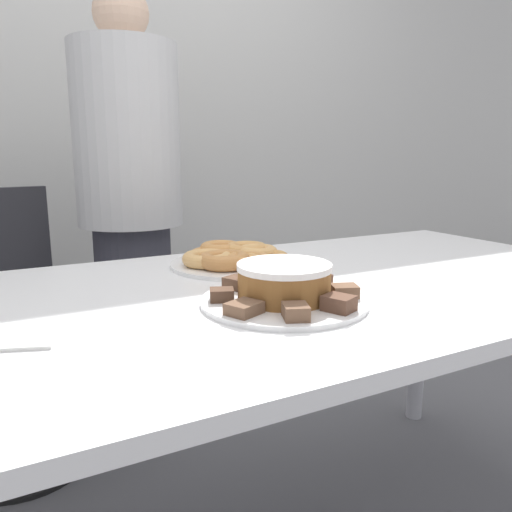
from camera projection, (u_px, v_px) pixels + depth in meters
wall_back at (104, 90)px, 2.30m from camera, size 8.00×0.05×2.60m
table at (267, 321)px, 1.09m from camera, size 1.88×0.89×0.73m
person_standing at (131, 211)px, 1.76m from camera, size 0.36×0.36×1.56m
office_chair_left at (8, 335)px, 1.63m from camera, size 0.52×0.52×0.90m
plate_cake at (284, 301)px, 0.96m from camera, size 0.32×0.32×0.01m
plate_donuts at (235, 264)px, 1.29m from camera, size 0.33×0.33×0.01m
frosted_cake at (284, 281)px, 0.95m from camera, size 0.18×0.18×0.07m
lamington_0 at (339, 303)px, 0.89m from camera, size 0.06×0.07×0.03m
lamington_1 at (344, 291)px, 0.97m from camera, size 0.06×0.06×0.02m
lamington_2 at (317, 281)px, 1.05m from camera, size 0.07×0.07×0.02m
lamington_3 at (275, 278)px, 1.07m from camera, size 0.05×0.06×0.02m
lamington_4 at (237, 283)px, 1.03m from camera, size 0.06×0.06×0.02m
lamington_5 at (222, 295)px, 0.95m from camera, size 0.06×0.05×0.02m
lamington_6 at (244, 308)px, 0.87m from camera, size 0.07×0.07×0.02m
lamington_7 at (296, 312)px, 0.84m from camera, size 0.06×0.06×0.03m
donut_0 at (235, 256)px, 1.28m from camera, size 0.11×0.11×0.03m
donut_1 at (267, 258)px, 1.26m from camera, size 0.11×0.11×0.03m
donut_2 at (257, 253)px, 1.31m from camera, size 0.11×0.11×0.04m
donut_3 at (247, 250)px, 1.34m from camera, size 0.12×0.12×0.04m
donut_4 at (221, 249)px, 1.36m from camera, size 0.12×0.12×0.04m
donut_5 at (212, 254)px, 1.31m from camera, size 0.11×0.11×0.03m
donut_6 at (208, 259)px, 1.25m from camera, size 0.13×0.13×0.03m
donut_7 at (224, 260)px, 1.22m from camera, size 0.13×0.13×0.04m
donut_8 at (248, 261)px, 1.22m from camera, size 0.11×0.11×0.03m
napkin at (12, 337)px, 0.78m from camera, size 0.17×0.16×0.01m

